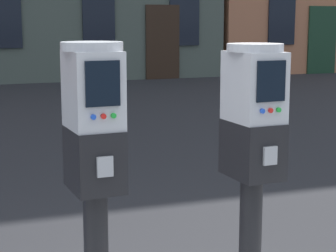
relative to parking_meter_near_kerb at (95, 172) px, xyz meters
The scene contains 2 objects.
parking_meter_near_kerb is the anchor object (origin of this frame).
parking_meter_twin_adjacent 0.63m from the parking_meter_near_kerb, ahead, with size 0.23×0.26×1.47m.
Camera 1 is at (-0.92, -2.39, 1.70)m, focal length 64.74 mm.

